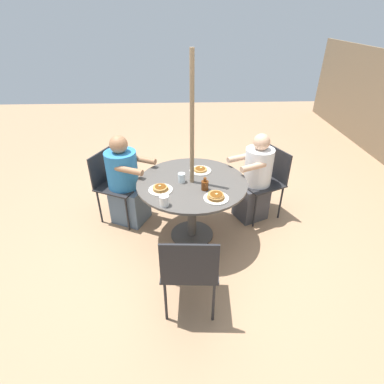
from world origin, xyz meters
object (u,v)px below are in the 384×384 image
Objects in this scene: patio_chair_east at (266,178)px; diner_east at (255,181)px; drinking_glass_a at (182,178)px; pancake_plate_b at (216,197)px; patio_chair_south at (114,181)px; diner_south at (126,184)px; pancake_plate_c at (200,170)px; patio_chair_north at (190,266)px; patio_table at (192,192)px; syrup_bottle at (205,185)px; coffee_cup at (164,201)px; pancake_plate_a at (160,189)px.

diner_east is (0.07, -0.16, -0.01)m from patio_chair_east.
pancake_plate_b is at bearing 43.47° from drinking_glass_a.
patio_chair_south is (0.00, -1.90, 0.00)m from patio_chair_east.
pancake_plate_c is (0.12, 0.89, 0.24)m from diner_south.
patio_chair_north is 1.79m from patio_chair_east.
syrup_bottle is at bearing 36.49° from patio_table.
patio_chair_north reaches higher than patio_table.
diner_east reaches higher than coffee_cup.
diner_south reaches higher than pancake_plate_c.
pancake_plate_c is at bearing -168.83° from pancake_plate_b.
patio_chair_south is at bearing 63.03° from diner_east.
diner_east is 1.74m from patio_chair_south.
patio_table is 1.05m from patio_chair_south.
patio_chair_north and patio_chair_east have the same top height.
pancake_plate_b reaches higher than pancake_plate_a.
pancake_plate_b is at bearing 11.17° from pancake_plate_c.
syrup_bottle is 0.49m from coffee_cup.
patio_table is 4.80× the size of pancake_plate_c.
pancake_plate_b is 0.21m from syrup_bottle.
pancake_plate_b reaches higher than patio_table.
diner_east is at bearing 111.69° from drinking_glass_a.
coffee_cup is at bearing -32.31° from patio_table.
drinking_glass_a is at bearing 87.38° from patio_chair_south.
coffee_cup reaches higher than pancake_plate_c.
diner_east is 4.50× the size of pancake_plate_a.
pancake_plate_a is 0.28m from coffee_cup.
patio_chair_south reaches higher than drinking_glass_a.
diner_east is at bearing 112.16° from patio_chair_south.
patio_chair_east is 0.18m from diner_east.
diner_east reaches higher than patio_chair_north.
patio_chair_east reaches higher than coffee_cup.
pancake_plate_c is (0.12, -0.68, 0.23)m from diner_east.
patio_chair_east is at bearing 126.30° from syrup_bottle.
diner_east reaches higher than pancake_plate_b.
pancake_plate_c is at bearing 156.67° from patio_table.
diner_south reaches higher than diner_east.
patio_chair_south is 6.48× the size of syrup_bottle.
pancake_plate_b is 0.51m from coffee_cup.
pancake_plate_a is at bearing -46.56° from pancake_plate_c.
coffee_cup is at bearing 100.93° from patio_chair_east.
patio_chair_east is at bearing 112.14° from drinking_glass_a.
syrup_bottle is (0.41, 0.02, 0.04)m from pancake_plate_c.
pancake_plate_c is (-0.41, 0.44, -0.00)m from pancake_plate_a.
pancake_plate_b is (0.78, 1.17, 0.23)m from patio_chair_south.
patio_table is 0.21m from drinking_glass_a.
syrup_bottle is at bearing 85.24° from patio_chair_south.
patio_chair_north is at bearing 124.20° from diner_east.
patio_chair_east is 1.53m from coffee_cup.
patio_chair_south reaches higher than pancake_plate_b.
patio_chair_south reaches higher than pancake_plate_a.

